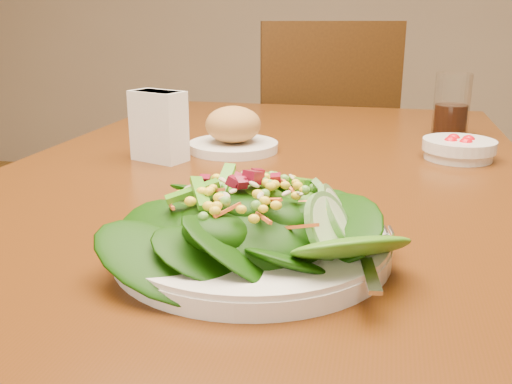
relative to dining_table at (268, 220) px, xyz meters
The scene contains 7 objects.
dining_table is the anchor object (origin of this frame).
chair_far 0.96m from the dining_table, 91.01° to the left, with size 0.57×0.57×0.98m.
salad_plate 0.40m from the dining_table, 79.61° to the right, with size 0.30×0.30×0.09m.
bread_plate 0.19m from the dining_table, 132.79° to the left, with size 0.17×0.17×0.09m.
tomato_bowl 0.37m from the dining_table, 21.07° to the left, with size 0.13×0.13×0.04m.
drinking_glass 0.50m from the dining_table, 46.46° to the left, with size 0.08×0.08×0.13m.
napkin_holder 0.26m from the dining_table, behind, with size 0.11×0.08×0.12m.
Camera 1 is at (0.19, -0.94, 1.00)m, focal length 40.00 mm.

